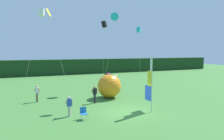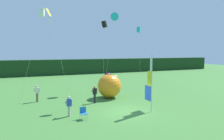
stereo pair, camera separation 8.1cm
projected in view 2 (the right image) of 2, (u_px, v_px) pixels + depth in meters
ground_plane at (127, 111)px, 16.62m from camera, size 120.00×120.00×0.00m
distant_treeline at (66, 67)px, 43.73m from camera, size 80.00×2.40×3.31m
banner_flag at (150, 84)px, 16.55m from camera, size 0.06×1.03×4.79m
person_near_banner at (69, 106)px, 15.31m from camera, size 0.55×0.48×1.60m
person_mid_field at (37, 93)px, 19.75m from camera, size 0.55×0.48×1.68m
person_far_left at (95, 94)px, 19.27m from camera, size 0.55×0.48×1.70m
inflatable_balloon at (109, 86)px, 21.50m from camera, size 2.58×2.58×2.68m
folding_chair at (83, 112)px, 14.72m from camera, size 0.51×0.51×0.89m
kite_yellow_diamond_0 at (50, 18)px, 20.08m from camera, size 2.05×2.51×9.41m
kite_cyan_delta_1 at (115, 17)px, 19.31m from camera, size 0.89×3.28×8.87m
kite_black_box_2 at (104, 24)px, 25.13m from camera, size 1.12×1.66×8.94m
kite_white_box_3 at (42, 13)px, 20.58m from camera, size 2.76×1.91×9.56m
kite_cyan_box_4 at (139, 30)px, 23.63m from camera, size 0.71×1.68×7.99m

